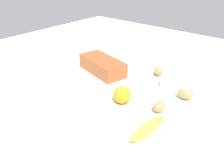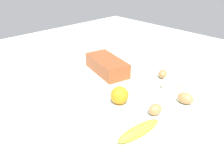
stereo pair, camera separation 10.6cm
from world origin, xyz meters
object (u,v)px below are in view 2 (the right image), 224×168
at_px(banana, 139,130).
at_px(egg_loose, 185,98).
at_px(egg_near_butter, 155,110).
at_px(butter_block, 174,85).
at_px(egg_beside_bowl, 163,74).
at_px(loaf_pan, 107,65).
at_px(flour_bowl, 80,118).
at_px(orange_fruit, 120,95).

bearing_deg(banana, egg_loose, 89.14).
xyz_separation_m(banana, egg_near_butter, (-0.04, 0.14, 0.00)).
distance_m(egg_near_butter, egg_loose, 0.17).
height_order(butter_block, egg_beside_bowl, butter_block).
relative_size(loaf_pan, butter_block, 3.36).
bearing_deg(banana, flour_bowl, -148.07).
height_order(egg_near_butter, egg_beside_bowl, egg_near_butter).
xyz_separation_m(orange_fruit, egg_beside_bowl, (-0.02, 0.34, -0.02)).
relative_size(loaf_pan, orange_fruit, 3.86).
distance_m(loaf_pan, flour_bowl, 0.48).
bearing_deg(egg_beside_bowl, banana, -64.49).
height_order(flour_bowl, banana, flour_bowl).
distance_m(egg_near_butter, egg_beside_bowl, 0.34).
bearing_deg(egg_beside_bowl, orange_fruit, -87.40).
xyz_separation_m(egg_beside_bowl, egg_loose, (0.21, -0.14, 0.00)).
xyz_separation_m(orange_fruit, egg_near_butter, (0.16, 0.04, -0.02)).
distance_m(flour_bowl, egg_beside_bowl, 0.56).
height_order(loaf_pan, egg_near_butter, loaf_pan).
xyz_separation_m(loaf_pan, egg_loose, (0.47, 0.03, -0.02)).
height_order(banana, egg_near_butter, egg_near_butter).
bearing_deg(flour_bowl, banana, 31.93).
bearing_deg(flour_bowl, orange_fruit, 91.34).
relative_size(flour_bowl, egg_beside_bowl, 2.21).
height_order(banana, butter_block, butter_block).
xyz_separation_m(loaf_pan, flour_bowl, (0.28, -0.39, -0.01)).
height_order(orange_fruit, egg_loose, orange_fruit).
distance_m(orange_fruit, butter_block, 0.28).
bearing_deg(flour_bowl, egg_beside_bowl, 92.11).
bearing_deg(egg_beside_bowl, egg_loose, -32.39).
distance_m(orange_fruit, egg_near_butter, 0.16).
relative_size(loaf_pan, banana, 1.59).
bearing_deg(egg_beside_bowl, butter_block, -32.99).
bearing_deg(loaf_pan, orange_fruit, -19.36).
height_order(butter_block, egg_loose, butter_block).
distance_m(butter_block, egg_beside_bowl, 0.14).
height_order(butter_block, egg_near_butter, butter_block).
bearing_deg(orange_fruit, banana, -26.76).
xyz_separation_m(banana, orange_fruit, (-0.19, 0.10, 0.02)).
bearing_deg(butter_block, loaf_pan, -166.59).
relative_size(flour_bowl, banana, 0.71).
bearing_deg(egg_loose, loaf_pan, -176.31).
xyz_separation_m(egg_near_butter, egg_loose, (0.04, 0.16, 0.00)).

